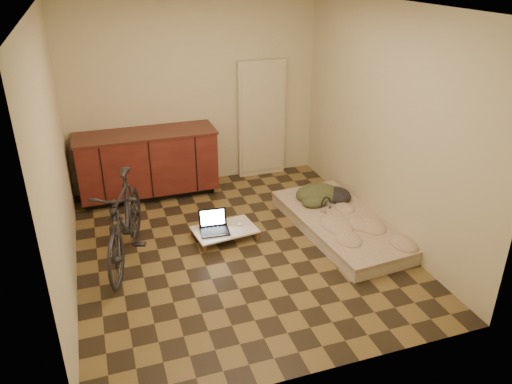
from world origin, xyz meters
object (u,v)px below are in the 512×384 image
object	(u,v)px
bicycle	(124,216)
futon	(342,224)
laptop	(214,226)
lap_desk	(225,230)

from	to	relation	value
bicycle	futon	world-z (taller)	bicycle
bicycle	laptop	xyz separation A→B (m)	(0.99, 0.11, -0.36)
bicycle	futon	size ratio (longest dim) A/B	0.79
bicycle	futon	bearing A→B (deg)	12.37
futon	laptop	xyz separation A→B (m)	(-1.51, 0.29, 0.08)
lap_desk	laptop	world-z (taller)	laptop
futon	lap_desk	bearing A→B (deg)	163.90
bicycle	lap_desk	size ratio (longest dim) A/B	2.14
bicycle	laptop	bearing A→B (deg)	22.98
bicycle	laptop	world-z (taller)	bicycle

